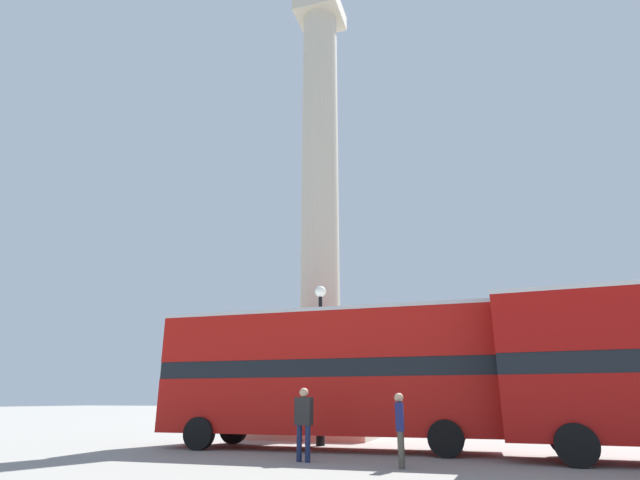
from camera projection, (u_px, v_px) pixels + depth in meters
name	position (u px, v px, depth m)	size (l,w,h in m)	color
ground_plane	(320.00, 437.00, 21.44)	(200.00, 200.00, 0.00)	gray
monument_column	(320.00, 252.00, 23.98)	(5.10, 5.10, 24.00)	#BCB29E
bus_b	(325.00, 372.00, 16.59)	(11.00, 2.90, 4.37)	#B7140F
equestrian_statue	(565.00, 398.00, 23.44)	(3.43, 2.84, 5.64)	#BCB29E
street_lamp	(320.00, 352.00, 18.30)	(0.43, 0.43, 5.67)	black
pedestrian_near_lamp	(304.00, 419.00, 13.08)	(0.51, 0.30, 1.83)	#192347
pedestrian_by_plinth	(400.00, 426.00, 11.88)	(0.22, 0.45, 1.68)	#4C473D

